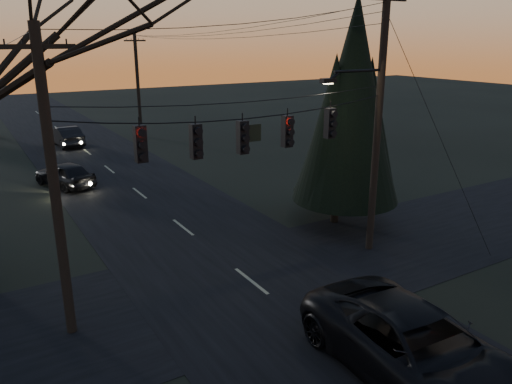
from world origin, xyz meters
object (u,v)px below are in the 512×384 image
suv_near (417,348)px  sedan_oncoming_b (66,136)px  utility_pole_far_r (141,136)px  sedan_oncoming_a (65,175)px  utility_pole_left (72,331)px  utility_pole_right (369,248)px  evergreen_right (339,116)px

suv_near → sedan_oncoming_b: bearing=95.6°
utility_pole_far_r → sedan_oncoming_a: size_ratio=2.03×
suv_near → utility_pole_far_r: bearing=85.1°
utility_pole_left → suv_near: utility_pole_left is taller
utility_pole_right → utility_pole_far_r: (0.00, 28.00, 0.00)m
utility_pole_right → utility_pole_far_r: size_ratio=1.18×
sedan_oncoming_a → utility_pole_right: bearing=98.4°
evergreen_right → suv_near: size_ratio=1.33×
utility_pole_right → sedan_oncoming_b: utility_pole_right is taller
suv_near → sedan_oncoming_a: (-3.97, 21.95, -0.18)m
utility_pole_far_r → sedan_oncoming_b: bearing=-171.9°
evergreen_right → sedan_oncoming_b: bearing=106.4°
evergreen_right → sedan_oncoming_b: evergreen_right is taller
utility_pole_right → evergreen_right: (0.76, 3.11, 4.88)m
utility_pole_right → utility_pole_left: utility_pole_right is taller
utility_pole_right → evergreen_right: evergreen_right is taller
utility_pole_left → evergreen_right: 13.56m
utility_pole_right → sedan_oncoming_a: 17.68m
sedan_oncoming_a → suv_near: bearing=79.3°
sedan_oncoming_a → sedan_oncoming_b: sedan_oncoming_b is taller
utility_pole_left → sedan_oncoming_a: size_ratio=2.03×
utility_pole_left → suv_near: size_ratio=1.32×
utility_pole_left → evergreen_right: (12.26, 3.11, 4.88)m
utility_pole_left → sedan_oncoming_a: 15.67m
utility_pole_far_r → evergreen_right: bearing=-88.2°
evergreen_right → sedan_oncoming_a: 16.04m
utility_pole_far_r → sedan_oncoming_b: size_ratio=1.85×
utility_pole_left → suv_near: 9.49m
utility_pole_right → utility_pole_left: 11.50m
suv_near → sedan_oncoming_a: size_ratio=1.54×
utility_pole_far_r → utility_pole_right: bearing=-90.0°
utility_pole_left → suv_near: bearing=-44.0°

